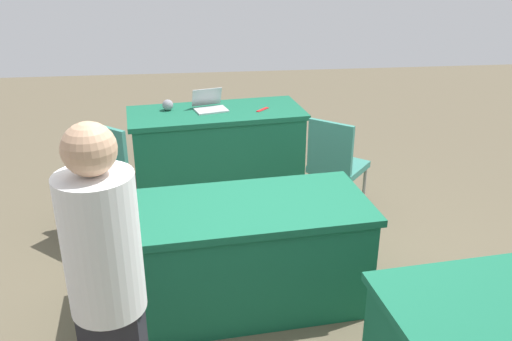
{
  "coord_description": "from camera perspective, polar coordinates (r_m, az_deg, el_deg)",
  "views": [
    {
      "loc": [
        0.53,
        3.18,
        2.4
      ],
      "look_at": [
        0.13,
        -0.25,
        0.9
      ],
      "focal_mm": 37.69,
      "sensor_mm": 36.0,
      "label": 1
    }
  ],
  "objects": [
    {
      "name": "laptop_silver",
      "position": [
        5.6,
        -4.92,
        6.84
      ],
      "size": [
        0.38,
        0.37,
        0.21
      ],
      "rotation": [
        0.0,
        0.0,
        0.27
      ],
      "color": "silver",
      "rests_on": "table_foreground"
    },
    {
      "name": "chair_near_front",
      "position": [
        4.72,
        -16.27,
        -0.62
      ],
      "size": [
        0.62,
        0.62,
        0.96
      ],
      "rotation": [
        0.0,
        0.0,
        -0.72
      ],
      "color": "#9E9993",
      "rests_on": "ground"
    },
    {
      "name": "table_mid_right",
      "position": [
        3.77,
        -1.52,
        -8.87
      ],
      "size": [
        1.8,
        0.95,
        0.77
      ],
      "rotation": [
        0.0,
        0.0,
        0.09
      ],
      "color": "#196647",
      "rests_on": "ground"
    },
    {
      "name": "yarn_ball",
      "position": [
        5.63,
        -9.35,
        6.88
      ],
      "size": [
        0.11,
        0.11,
        0.11
      ],
      "primitive_type": "sphere",
      "color": "gray",
      "rests_on": "table_foreground"
    },
    {
      "name": "person_attendee_standing",
      "position": [
        2.56,
        -15.55,
        -11.47
      ],
      "size": [
        0.37,
        0.37,
        1.73
      ],
      "rotation": [
        0.0,
        0.0,
        3.05
      ],
      "color": "#26262D",
      "rests_on": "ground"
    },
    {
      "name": "table_foreground",
      "position": [
        5.69,
        -4.16,
        2.65
      ],
      "size": [
        1.87,
        0.98,
        0.77
      ],
      "rotation": [
        0.0,
        0.0,
        0.12
      ],
      "color": "#196647",
      "rests_on": "ground"
    },
    {
      "name": "ground_plane",
      "position": [
        4.02,
        2.34,
        -13.23
      ],
      "size": [
        14.4,
        14.4,
        0.0
      ],
      "primitive_type": "plane",
      "color": "brown"
    },
    {
      "name": "chair_tucked_right",
      "position": [
        4.86,
        8.43,
        0.91
      ],
      "size": [
        0.62,
        0.62,
        0.97
      ],
      "rotation": [
        0.0,
        0.0,
        2.44
      ],
      "color": "#9E9993",
      "rests_on": "ground"
    },
    {
      "name": "scissors_red",
      "position": [
        5.58,
        0.7,
        6.49
      ],
      "size": [
        0.15,
        0.16,
        0.01
      ],
      "primitive_type": "cube",
      "rotation": [
        0.0,
        0.0,
        0.83
      ],
      "color": "red",
      "rests_on": "table_foreground"
    }
  ]
}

